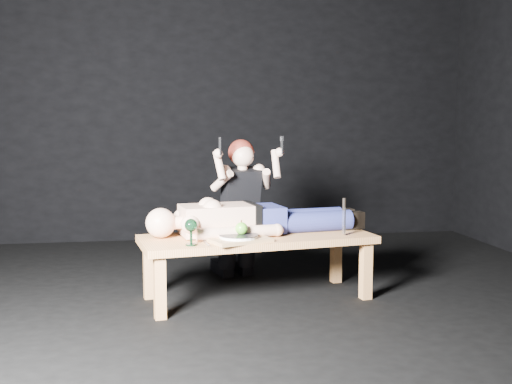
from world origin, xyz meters
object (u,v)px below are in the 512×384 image
at_px(table, 257,267).
at_px(serving_tray, 239,240).
at_px(lying_man, 259,215).
at_px(kneeling_woman, 238,207).
at_px(goblet, 191,232).
at_px(carving_knife, 344,217).

height_order(table, serving_tray, serving_tray).
relative_size(lying_man, serving_tray, 4.13).
bearing_deg(kneeling_woman, goblet, -128.38).
bearing_deg(lying_man, table, -114.70).
height_order(kneeling_woman, serving_tray, kneeling_woman).
bearing_deg(table, goblet, -158.71).
xyz_separation_m(lying_man, kneeling_woman, (-0.09, 0.51, -0.01)).
bearing_deg(lying_man, carving_knife, -28.30).
bearing_deg(table, lying_man, 65.30).
relative_size(lying_man, goblet, 9.19).
relative_size(kneeling_woman, goblet, 6.59).
xyz_separation_m(table, kneeling_woman, (-0.06, 0.62, 0.34)).
bearing_deg(kneeling_woman, carving_knife, -60.80).
xyz_separation_m(serving_tray, carving_knife, (0.75, 0.10, 0.12)).
height_order(kneeling_woman, carving_knife, kneeling_woman).
height_order(lying_man, serving_tray, lying_man).
bearing_deg(serving_tray, kneeling_woman, 83.13).
distance_m(table, carving_knife, 0.70).
xyz_separation_m(serving_tray, goblet, (-0.32, -0.09, 0.07)).
relative_size(table, carving_knife, 6.13).
height_order(serving_tray, carving_knife, carving_knife).
distance_m(table, lying_man, 0.37).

